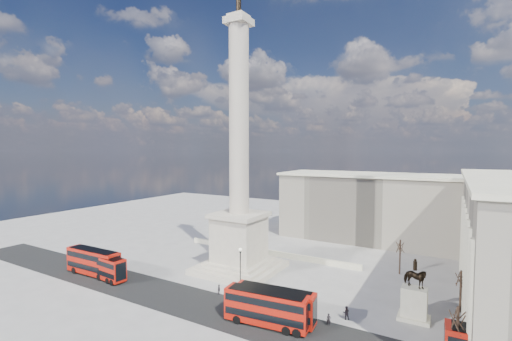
{
  "coord_description": "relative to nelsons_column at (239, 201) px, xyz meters",
  "views": [
    {
      "loc": [
        34.01,
        -47.75,
        22.24
      ],
      "look_at": [
        4.64,
        3.17,
        18.87
      ],
      "focal_mm": 24.0,
      "sensor_mm": 36.0,
      "label": 1
    }
  ],
  "objects": [
    {
      "name": "ground",
      "position": [
        0.0,
        -5.0,
        -12.92
      ],
      "size": [
        180.0,
        180.0,
        0.0
      ],
      "primitive_type": "plane",
      "color": "#A4A09B",
      "rests_on": "ground"
    },
    {
      "name": "asphalt_road",
      "position": [
        5.0,
        -15.0,
        -12.91
      ],
      "size": [
        120.0,
        9.0,
        0.01
      ],
      "primitive_type": "cube",
      "color": "black",
      "rests_on": "ground"
    },
    {
      "name": "nelsons_column",
      "position": [
        0.0,
        0.0,
        0.0
      ],
      "size": [
        14.0,
        14.0,
        49.85
      ],
      "color": "beige",
      "rests_on": "ground"
    },
    {
      "name": "balustrade_wall",
      "position": [
        0.0,
        11.0,
        -12.37
      ],
      "size": [
        40.0,
        0.6,
        1.1
      ],
      "primitive_type": "cube",
      "color": "beige",
      "rests_on": "ground"
    },
    {
      "name": "building_northeast",
      "position": [
        20.0,
        35.0,
        -4.59
      ],
      "size": [
        51.0,
        17.0,
        16.6
      ],
      "color": "#BDB39B",
      "rests_on": "ground"
    },
    {
      "name": "red_bus_a",
      "position": [
        -21.16,
        -15.26,
        -10.47
      ],
      "size": [
        11.56,
        2.92,
        4.67
      ],
      "rotation": [
        0.0,
        0.0,
        0.02
      ],
      "color": "#BB1609",
      "rests_on": "ground"
    },
    {
      "name": "red_bus_b",
      "position": [
        14.45,
        -13.93,
        -10.62
      ],
      "size": [
        10.98,
        3.48,
        4.38
      ],
      "rotation": [
        0.0,
        0.0,
        0.09
      ],
      "color": "#BB1609",
      "rests_on": "ground"
    },
    {
      "name": "red_bus_c",
      "position": [
        14.07,
        -15.4,
        -10.59
      ],
      "size": [
        11.16,
        3.6,
        4.44
      ],
      "rotation": [
        0.0,
        0.0,
        0.1
      ],
      "color": "#BB1609",
      "rests_on": "ground"
    },
    {
      "name": "red_bus_e",
      "position": [
        -18.17,
        -15.37,
        -10.78
      ],
      "size": [
        10.21,
        3.11,
        4.08
      ],
      "rotation": [
        0.0,
        0.0,
        -0.08
      ],
      "color": "#BB1609",
      "rests_on": "ground"
    },
    {
      "name": "victorian_lamp",
      "position": [
        4.56,
        -6.79,
        -9.08
      ],
      "size": [
        0.56,
        0.56,
        6.52
      ],
      "rotation": [
        0.0,
        0.0,
        0.02
      ],
      "color": "black",
      "rests_on": "ground"
    },
    {
      "name": "equestrian_statue",
      "position": [
        30.12,
        -4.32,
        -10.09
      ],
      "size": [
        3.91,
        2.93,
        8.16
      ],
      "color": "beige",
      "rests_on": "ground"
    },
    {
      "name": "bare_tree_near",
      "position": [
        34.88,
        -14.68,
        -7.09
      ],
      "size": [
        1.69,
        1.69,
        7.39
      ],
      "rotation": [
        0.0,
        0.0,
        -0.07
      ],
      "color": "#332319",
      "rests_on": "ground"
    },
    {
      "name": "bare_tree_mid",
      "position": [
        35.44,
        1.15,
        -8.08
      ],
      "size": [
        1.62,
        1.62,
        6.13
      ],
      "rotation": [
        0.0,
        0.0,
        -0.02
      ],
      "color": "#332319",
      "rests_on": "ground"
    },
    {
      "name": "bare_tree_far",
      "position": [
        26.24,
        12.68,
        -7.74
      ],
      "size": [
        1.61,
        1.61,
        6.58
      ],
      "rotation": [
        0.0,
        0.0,
        0.35
      ],
      "color": "#332319",
      "rests_on": "ground"
    },
    {
      "name": "pedestrian_walking",
      "position": [
        20.91,
        -11.5,
        -12.13
      ],
      "size": [
        0.67,
        0.56,
        1.58
      ],
      "primitive_type": "imported",
      "rotation": [
        0.0,
        0.0,
        0.35
      ],
      "color": "#282226",
      "rests_on": "ground"
    },
    {
      "name": "pedestrian_standing",
      "position": [
        22.37,
        -8.72,
        -12.01
      ],
      "size": [
        1.07,
        0.97,
        1.81
      ],
      "primitive_type": "imported",
      "rotation": [
        0.0,
        0.0,
        3.53
      ],
      "color": "#282226",
      "rests_on": "ground"
    },
    {
      "name": "pedestrian_crossing",
      "position": [
        3.19,
        -10.78,
        -12.13
      ],
      "size": [
        0.96,
        0.88,
        1.58
      ],
      "primitive_type": "imported",
      "rotation": [
        0.0,
        0.0,
        2.45
      ],
      "color": "#282226",
      "rests_on": "ground"
    }
  ]
}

